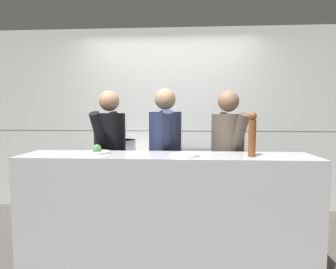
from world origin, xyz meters
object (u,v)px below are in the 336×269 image
object	(u,v)px
pepper_mill	(252,134)
chef_sous	(165,159)
chefs_knife	(224,153)
chef_line	(227,161)
stock_pot	(123,146)
plated_dish_main	(97,151)
plated_dish_appetiser	(185,155)
chef_head_cook	(110,158)
oven_range	(132,185)
mixing_bowl_steel	(217,149)

from	to	relation	value
pepper_mill	chef_sous	bearing A→B (deg)	143.80
chefs_knife	chef_line	world-z (taller)	chef_line
stock_pot	plated_dish_main	bearing A→B (deg)	-88.43
plated_dish_appetiser	chef_head_cook	world-z (taller)	chef_head_cook
oven_range	pepper_mill	world-z (taller)	pepper_mill
chef_sous	stock_pot	bearing A→B (deg)	123.07
plated_dish_main	plated_dish_appetiser	world-z (taller)	plated_dish_main
plated_dish_appetiser	chef_head_cook	size ratio (longest dim) A/B	0.15
mixing_bowl_steel	plated_dish_main	size ratio (longest dim) A/B	0.96
plated_dish_appetiser	chef_sous	size ratio (longest dim) A/B	0.14
chef_line	chef_head_cook	bearing A→B (deg)	157.63
pepper_mill	chef_head_cook	bearing A→B (deg)	155.81
pepper_mill	chefs_knife	bearing A→B (deg)	92.37
stock_pot	chef_head_cook	world-z (taller)	chef_head_cook
oven_range	chefs_knife	size ratio (longest dim) A/B	2.40
chef_head_cook	mixing_bowl_steel	bearing A→B (deg)	39.07
plated_dish_main	pepper_mill	distance (m)	1.34
plated_dish_main	plated_dish_appetiser	distance (m)	0.78
mixing_bowl_steel	plated_dish_main	world-z (taller)	plated_dish_main
chef_head_cook	chef_sous	world-z (taller)	chef_sous
chefs_knife	chef_line	xyz separation A→B (m)	(-0.06, -0.59, 0.01)
oven_range	pepper_mill	distance (m)	1.93
oven_range	plated_dish_main	size ratio (longest dim) A/B	4.02
plated_dish_appetiser	mixing_bowl_steel	bearing A→B (deg)	70.96
mixing_bowl_steel	chef_line	size ratio (longest dim) A/B	0.14
oven_range	plated_dish_appetiser	size ratio (longest dim) A/B	3.89
mixing_bowl_steel	pepper_mill	bearing A→B (deg)	-84.58
oven_range	plated_dish_main	xyz separation A→B (m)	(-0.08, -1.14, 0.63)
plated_dish_main	pepper_mill	world-z (taller)	pepper_mill
plated_dish_main	stock_pot	bearing A→B (deg)	91.57
oven_range	chef_line	xyz separation A→B (m)	(1.14, -0.70, 0.47)
oven_range	chef_line	size ratio (longest dim) A/B	0.57
plated_dish_appetiser	chef_line	world-z (taller)	chef_line
chefs_knife	pepper_mill	size ratio (longest dim) A/B	1.06
stock_pot	mixing_bowl_steel	world-z (taller)	stock_pot
mixing_bowl_steel	chef_head_cook	world-z (taller)	chef_head_cook
oven_range	plated_dish_appetiser	world-z (taller)	plated_dish_appetiser
chefs_knife	plated_dish_appetiser	world-z (taller)	plated_dish_appetiser
chef_head_cook	chefs_knife	bearing A→B (deg)	33.76
oven_range	stock_pot	size ratio (longest dim) A/B	2.64
mixing_bowl_steel	chefs_knife	world-z (taller)	mixing_bowl_steel
plated_dish_main	chef_sous	world-z (taller)	chef_sous
plated_dish_main	chef_sous	distance (m)	0.74
stock_pot	mixing_bowl_steel	distance (m)	1.24
pepper_mill	plated_dish_main	bearing A→B (deg)	175.69
chef_head_cook	stock_pot	bearing A→B (deg)	102.29
oven_range	stock_pot	distance (m)	0.54
plated_dish_main	oven_range	bearing A→B (deg)	86.13
stock_pot	chef_line	world-z (taller)	chef_line
mixing_bowl_steel	plated_dish_main	xyz separation A→B (m)	(-1.21, -1.14, 0.13)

